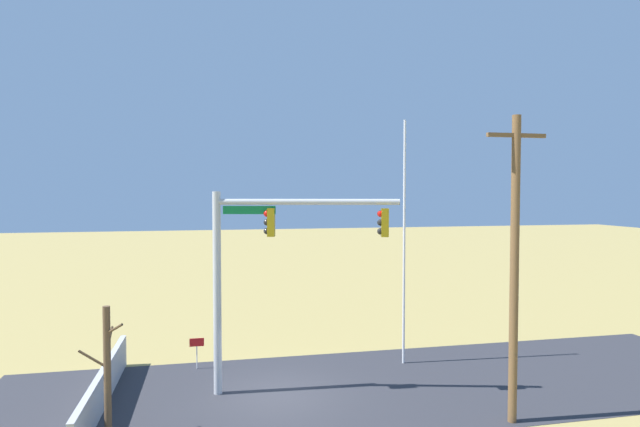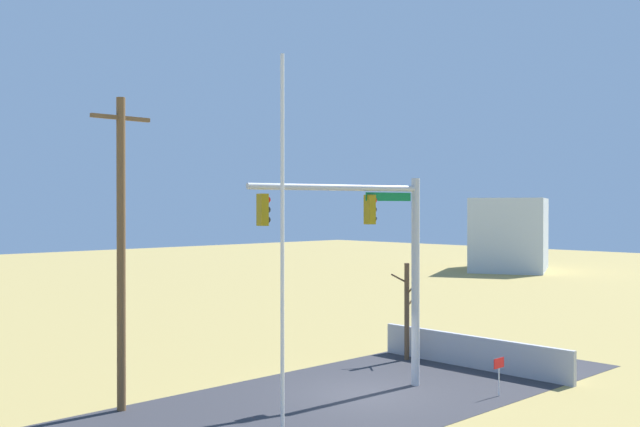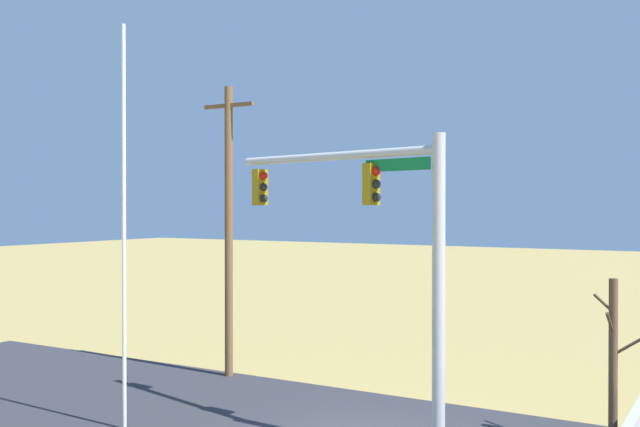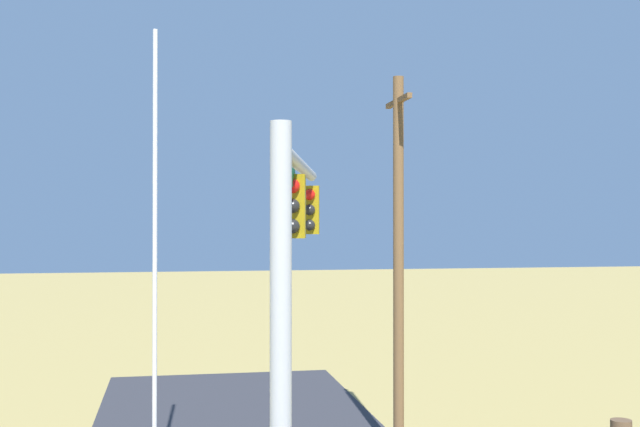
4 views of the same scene
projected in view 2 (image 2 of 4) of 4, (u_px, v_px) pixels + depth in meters
The scene contains 10 objects.
ground_plane at pixel (363, 393), 23.89m from camera, with size 160.00×160.00×0.00m, color #9E894C.
road_surface at pixel (268, 418), 21.11m from camera, with size 28.00×8.00×0.01m, color #2D2D33.
sidewalk_corner at pixel (434, 380), 25.67m from camera, with size 6.00×6.00×0.01m, color #B7B5AD.
retaining_fence at pixel (472, 352), 27.69m from camera, with size 0.20×8.18×1.20m, color #A8A8AD.
signal_mast at pixel (377, 244), 24.13m from camera, with size 6.21×1.70×6.99m.
flagpole at pixel (282, 251), 18.53m from camera, with size 0.10×0.10×9.86m, color silver.
utility_pole at pixel (121, 249), 21.82m from camera, with size 1.90×0.26×9.26m.
bare_tree at pixel (407, 310), 29.14m from camera, with size 1.27×1.02×3.82m.
open_sign at pixel (499, 368), 23.52m from camera, with size 0.56×0.04×1.22m.
distant_building at pixel (510, 234), 71.04m from camera, with size 10.13×6.65×6.88m, color silver.
Camera 2 is at (-17.57, -16.17, 6.02)m, focal length 41.56 mm.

